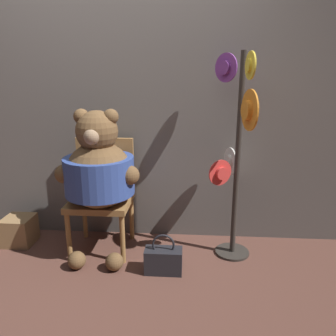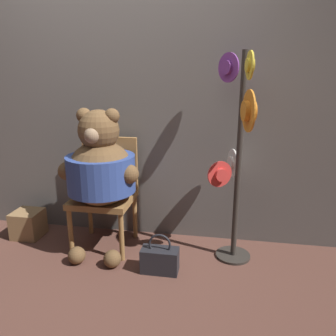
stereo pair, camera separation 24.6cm
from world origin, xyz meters
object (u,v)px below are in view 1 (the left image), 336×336
at_px(chair, 103,190).
at_px(hat_display_rack, 236,150).
at_px(teddy_bear, 99,171).
at_px(handbag_on_ground, 163,260).

height_order(chair, hat_display_rack, hat_display_rack).
bearing_deg(teddy_bear, chair, 98.81).
bearing_deg(teddy_bear, handbag_on_ground, -23.96).
distance_m(teddy_bear, handbag_on_ground, 0.84).
bearing_deg(hat_display_rack, teddy_bear, -177.14).
height_order(teddy_bear, handbag_on_ground, teddy_bear).
distance_m(teddy_bear, hat_display_rack, 1.07).
bearing_deg(teddy_bear, hat_display_rack, 2.86).
distance_m(chair, handbag_on_ground, 0.78).
distance_m(hat_display_rack, handbag_on_ground, 1.00).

